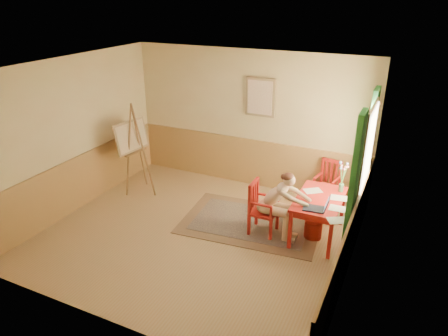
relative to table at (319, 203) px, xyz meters
The scene contains 14 objects.
room 2.16m from the table, 156.86° to the right, with size 5.04×4.54×2.84m.
wainscot 1.86m from the table, behind, with size 5.00×4.50×1.00m.
window 0.96m from the table, 28.60° to the left, with size 0.12×2.01×2.20m.
wall_portrait 2.49m from the table, 138.66° to the left, with size 0.60×0.05×0.76m.
rug 1.31m from the table, behind, with size 2.54×1.82×0.02m.
table is the anchor object (origin of this frame).
chair_left 0.95m from the table, 162.63° to the right, with size 0.44×0.42×0.93m.
chair_back 1.14m from the table, 94.72° to the left, with size 0.47×0.48×0.92m.
figure 0.67m from the table, 154.16° to the right, with size 0.88×0.38×1.19m.
laptop 0.42m from the table, 80.77° to the right, with size 0.41×0.28×0.24m.
papers 0.27m from the table, 29.38° to the right, with size 0.92×1.14×0.00m.
vase 0.57m from the table, 57.11° to the left, with size 0.18×0.26×0.51m.
wastebasket 0.48m from the table, 122.97° to the right, with size 0.29×0.29×0.31m, color #A72319.
easel 3.82m from the table, behind, with size 0.66×0.83×1.85m.
Camera 1 is at (2.98, -5.26, 3.83)m, focal length 33.15 mm.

